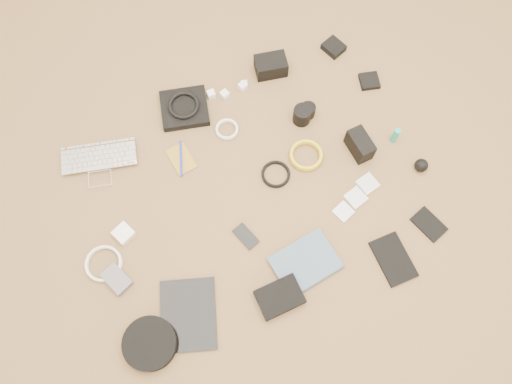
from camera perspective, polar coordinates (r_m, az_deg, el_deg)
name	(u,v)px	position (r m, az deg, el deg)	size (l,w,h in m)	color
laptop	(100,167)	(2.07, -17.41, 2.75)	(0.30, 0.21, 0.02)	silver
headphone_pouch	(185,108)	(2.11, -8.17, 9.45)	(0.19, 0.18, 0.03)	black
headphones	(184,105)	(2.09, -8.26, 9.80)	(0.13, 0.13, 0.02)	black
charger_a	(211,94)	(2.14, -5.14, 11.06)	(0.03, 0.03, 0.03)	white
charger_b	(225,94)	(2.13, -3.60, 11.07)	(0.03, 0.03, 0.03)	white
charger_c	(244,84)	(2.16, -1.35, 12.21)	(0.03, 0.03, 0.02)	white
charger_d	(243,86)	(2.15, -1.55, 11.97)	(0.03, 0.03, 0.03)	white
dslr_camera	(271,66)	(2.18, 1.71, 14.22)	(0.13, 0.09, 0.08)	black
lens_pouch	(334,47)	(2.29, 8.86, 16.03)	(0.08, 0.09, 0.03)	black
notebook_olive	(181,159)	(2.02, -8.53, 3.75)	(0.08, 0.13, 0.01)	olive
pen_blue	(181,158)	(2.02, -8.57, 3.84)	(0.01, 0.01, 0.16)	#1630B4
cable_white_a	(227,130)	(2.06, -3.33, 7.09)	(0.09, 0.09, 0.01)	white
lens_a	(302,115)	(2.06, 5.28, 8.75)	(0.07, 0.07, 0.08)	black
lens_b	(308,111)	(2.09, 5.95, 9.23)	(0.06, 0.06, 0.06)	black
card_reader	(369,81)	(2.22, 12.82, 12.27)	(0.08, 0.08, 0.02)	black
power_brick	(124,233)	(1.95, -14.89, -4.60)	(0.07, 0.07, 0.03)	white
cable_white_b	(104,264)	(1.95, -16.97, -7.87)	(0.14, 0.14, 0.01)	white
cable_black	(276,175)	(1.97, 2.27, 1.99)	(0.11, 0.11, 0.01)	black
cable_yellow	(306,156)	(2.01, 5.72, 4.11)	(0.14, 0.14, 0.02)	gold
flash	(360,145)	(2.02, 11.78, 5.30)	(0.07, 0.12, 0.09)	black
lens_cleaner	(395,135)	(2.08, 15.63, 6.24)	(0.02, 0.02, 0.08)	teal
battery_charger	(117,279)	(1.91, -15.61, -9.58)	(0.07, 0.10, 0.03)	#56565B
tablet	(188,315)	(1.85, -7.75, -13.72)	(0.20, 0.26, 0.01)	black
phone	(246,236)	(1.89, -1.17, -5.09)	(0.05, 0.10, 0.01)	black
filter_case_left	(343,212)	(1.95, 9.96, -2.23)	(0.06, 0.06, 0.01)	silver
filter_case_mid	(356,198)	(1.98, 11.34, -0.63)	(0.07, 0.07, 0.01)	silver
filter_case_right	(368,184)	(2.01, 12.66, 0.93)	(0.07, 0.07, 0.01)	silver
air_blower	(421,165)	(2.07, 18.37, 2.91)	(0.05, 0.05, 0.05)	black
headphone_case	(150,344)	(1.84, -12.03, -16.58)	(0.19, 0.19, 0.05)	black
drive_case	(280,297)	(1.83, 2.72, -11.90)	(0.16, 0.11, 0.04)	black
paperback	(318,283)	(1.86, 7.12, -10.27)	(0.17, 0.23, 0.02)	#41566E
notebook_black_a	(393,259)	(1.93, 15.42, -7.41)	(0.11, 0.18, 0.01)	black
notebook_black_b	(429,224)	(2.01, 19.15, -3.50)	(0.08, 0.12, 0.01)	black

